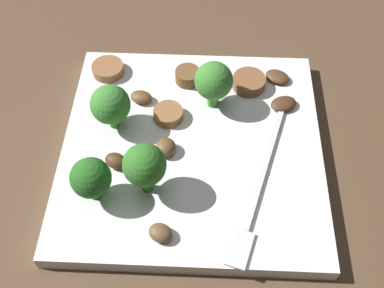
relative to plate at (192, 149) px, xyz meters
The scene contains 17 objects.
ground_plane 0.01m from the plate, ahead, with size 1.40×1.40×0.00m, color #4C3826.
plate is the anchor object (origin of this frame).
fork 0.08m from the plate, 48.65° to the left, with size 0.18×0.06×0.00m.
broccoli_floret_0 0.09m from the plate, 104.66° to the right, with size 0.04×0.04×0.05m.
broccoli_floret_1 0.08m from the plate, 36.28° to the right, with size 0.04×0.04×0.06m.
broccoli_floret_2 0.07m from the plate, 160.26° to the left, with size 0.04×0.04×0.05m.
broccoli_floret_3 0.11m from the plate, 53.55° to the right, with size 0.04×0.04×0.05m.
sausage_slice_0 0.10m from the plate, 144.51° to the left, with size 0.04×0.04×0.01m, color brown.
sausage_slice_1 0.09m from the plate, behind, with size 0.03×0.03×0.01m, color brown.
sausage_slice_2 0.04m from the plate, 142.00° to the right, with size 0.03×0.03×0.01m, color brown.
sausage_slice_3 0.14m from the plate, 134.49° to the right, with size 0.03×0.03×0.01m, color brown.
mushroom_0 0.13m from the plate, 136.05° to the left, with size 0.03×0.02×0.01m, color #4C331E.
mushroom_1 0.11m from the plate, 119.80° to the left, with size 0.03×0.02×0.01m, color #422B19.
mushroom_2 0.08m from the plate, 68.61° to the right, with size 0.02×0.02×0.01m, color #422B19.
mushroom_3 0.10m from the plate, 12.70° to the right, with size 0.02×0.02×0.01m, color brown.
mushroom_4 0.08m from the plate, 134.65° to the right, with size 0.02×0.02×0.01m, color brown.
mushroom_5 0.03m from the plate, 67.55° to the right, with size 0.02×0.02×0.01m, color brown.
Camera 1 is at (0.28, 0.01, 0.39)m, focal length 44.66 mm.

